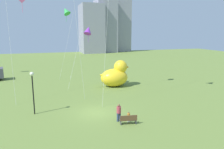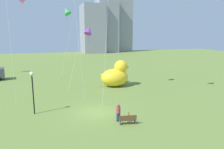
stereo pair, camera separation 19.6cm
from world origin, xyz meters
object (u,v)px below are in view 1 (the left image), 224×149
at_px(park_bench, 128,119).
at_px(kite_pink, 21,3).
at_px(giant_inflatable_duck, 115,75).
at_px(lamppost, 33,84).
at_px(kite_green, 66,11).
at_px(person_adult, 119,112).
at_px(kite_purple, 88,30).
at_px(person_child, 129,116).

height_order(park_bench, kite_pink, kite_pink).
distance_m(park_bench, giant_inflatable_duck, 14.10).
relative_size(lamppost, kite_green, 0.36).
relative_size(park_bench, giant_inflatable_duck, 0.33).
distance_m(kite_green, kite_pink, 10.69).
height_order(person_adult, kite_green, kite_green).
xyz_separation_m(kite_pink, kite_purple, (8.44, 3.24, -3.08)).
bearing_deg(kite_purple, lamppost, -130.76).
height_order(person_child, giant_inflatable_duck, giant_inflatable_duck).
bearing_deg(kite_pink, lamppost, -80.23).
height_order(kite_green, kite_pink, kite_pink).
bearing_deg(giant_inflatable_duck, kite_green, 137.71).
bearing_deg(person_adult, person_child, -27.26).
xyz_separation_m(person_child, giant_inflatable_duck, (3.10, 13.16, 1.17)).
bearing_deg(park_bench, person_child, 65.64).
distance_m(park_bench, kite_purple, 16.11).
distance_m(park_bench, person_child, 0.54).
xyz_separation_m(person_child, kite_purple, (-0.96, 13.46, 7.95)).
bearing_deg(kite_purple, person_adult, -89.45).
relative_size(person_adult, kite_purple, 0.18).
bearing_deg(kite_pink, giant_inflatable_duck, 13.25).
height_order(park_bench, giant_inflatable_duck, giant_inflatable_duck).
height_order(giant_inflatable_duck, kite_green, kite_green).
xyz_separation_m(lamppost, kite_green, (5.07, 14.29, 8.41)).
distance_m(lamppost, kite_pink, 10.06).
bearing_deg(lamppost, person_child, -29.41).
bearing_deg(person_adult, lamppost, 150.36).
relative_size(lamppost, kite_pink, 0.34).
height_order(giant_inflatable_duck, lamppost, lamppost).
xyz_separation_m(park_bench, person_adult, (-0.61, 0.91, 0.46)).
distance_m(lamppost, kite_green, 17.34).
xyz_separation_m(giant_inflatable_duck, lamppost, (-11.55, -8.40, 1.45)).
height_order(person_adult, lamppost, lamppost).
bearing_deg(kite_pink, person_child, -47.42).
height_order(giant_inflatable_duck, kite_purple, kite_purple).
distance_m(park_bench, kite_pink, 17.94).
height_order(person_child, lamppost, lamppost).
height_order(park_bench, kite_purple, kite_purple).
relative_size(person_adult, lamppost, 0.39).
xyz_separation_m(lamppost, kite_purple, (7.50, 8.70, 5.32)).
bearing_deg(lamppost, kite_green, 70.46).
relative_size(park_bench, kite_green, 0.13).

